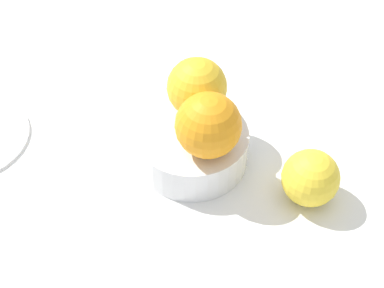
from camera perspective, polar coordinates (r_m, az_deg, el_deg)
ground_plane at (r=72.55cm, az=0.00°, el=-2.04°), size 110.00×110.00×2.00cm
fruit_bowl at (r=70.24cm, az=0.00°, el=-0.32°), size 13.42×13.42×4.55cm
orange_in_bowl_0 at (r=64.16cm, az=1.59°, el=1.82°), size 7.44×7.44×7.44cm
orange_in_bowl_1 at (r=69.07cm, az=0.48°, el=5.53°), size 7.15×7.15×7.15cm
orange_loose_0 at (r=66.84cm, az=11.42°, el=-3.25°), size 6.56×6.56×6.56cm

